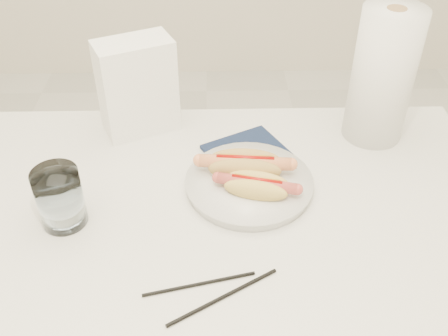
{
  "coord_description": "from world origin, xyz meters",
  "views": [
    {
      "loc": [
        0.04,
        -0.68,
        1.43
      ],
      "look_at": [
        0.06,
        0.08,
        0.82
      ],
      "focal_mm": 41.56,
      "sensor_mm": 36.0,
      "label": 1
    }
  ],
  "objects_px": {
    "paper_towel_roll": "(383,76)",
    "table": "(196,249)",
    "plate": "(249,185)",
    "hotdog_left": "(245,165)",
    "hotdog_right": "(257,186)",
    "napkin_box": "(137,87)",
    "water_glass": "(60,198)"
  },
  "relations": [
    {
      "from": "hotdog_right",
      "to": "water_glass",
      "type": "bearing_deg",
      "value": -158.46
    },
    {
      "from": "napkin_box",
      "to": "water_glass",
      "type": "bearing_deg",
      "value": -134.02
    },
    {
      "from": "plate",
      "to": "table",
      "type": "bearing_deg",
      "value": -135.77
    },
    {
      "from": "table",
      "to": "plate",
      "type": "height_order",
      "value": "plate"
    },
    {
      "from": "hotdog_right",
      "to": "napkin_box",
      "type": "distance_m",
      "value": 0.36
    },
    {
      "from": "table",
      "to": "water_glass",
      "type": "xyz_separation_m",
      "value": [
        -0.24,
        0.02,
        0.12
      ]
    },
    {
      "from": "hotdog_left",
      "to": "paper_towel_roll",
      "type": "bearing_deg",
      "value": 34.33
    },
    {
      "from": "hotdog_left",
      "to": "hotdog_right",
      "type": "distance_m",
      "value": 0.06
    },
    {
      "from": "paper_towel_roll",
      "to": "water_glass",
      "type": "bearing_deg",
      "value": -157.05
    },
    {
      "from": "plate",
      "to": "paper_towel_roll",
      "type": "bearing_deg",
      "value": 32.75
    },
    {
      "from": "hotdog_left",
      "to": "hotdog_right",
      "type": "xyz_separation_m",
      "value": [
        0.02,
        -0.06,
        -0.0
      ]
    },
    {
      "from": "hotdog_right",
      "to": "paper_towel_roll",
      "type": "relative_size",
      "value": 0.52
    },
    {
      "from": "table",
      "to": "paper_towel_roll",
      "type": "xyz_separation_m",
      "value": [
        0.39,
        0.29,
        0.21
      ]
    },
    {
      "from": "water_glass",
      "to": "napkin_box",
      "type": "bearing_deg",
      "value": 70.05
    },
    {
      "from": "hotdog_right",
      "to": "napkin_box",
      "type": "bearing_deg",
      "value": 147.8
    },
    {
      "from": "plate",
      "to": "paper_towel_roll",
      "type": "xyz_separation_m",
      "value": [
        0.29,
        0.19,
        0.14
      ]
    },
    {
      "from": "hotdog_left",
      "to": "napkin_box",
      "type": "distance_m",
      "value": 0.31
    },
    {
      "from": "hotdog_left",
      "to": "napkin_box",
      "type": "relative_size",
      "value": 0.84
    },
    {
      "from": "plate",
      "to": "hotdog_right",
      "type": "relative_size",
      "value": 1.59
    },
    {
      "from": "water_glass",
      "to": "table",
      "type": "bearing_deg",
      "value": -4.74
    },
    {
      "from": "hotdog_right",
      "to": "paper_towel_roll",
      "type": "bearing_deg",
      "value": 53.18
    },
    {
      "from": "paper_towel_roll",
      "to": "hotdog_right",
      "type": "bearing_deg",
      "value": -141.15
    },
    {
      "from": "paper_towel_roll",
      "to": "plate",
      "type": "bearing_deg",
      "value": -147.25
    },
    {
      "from": "hotdog_right",
      "to": "hotdog_left",
      "type": "bearing_deg",
      "value": 122.36
    },
    {
      "from": "water_glass",
      "to": "paper_towel_roll",
      "type": "bearing_deg",
      "value": 22.95
    },
    {
      "from": "napkin_box",
      "to": "paper_towel_roll",
      "type": "xyz_separation_m",
      "value": [
        0.52,
        -0.04,
        0.04
      ]
    },
    {
      "from": "paper_towel_roll",
      "to": "table",
      "type": "bearing_deg",
      "value": -143.82
    },
    {
      "from": "hotdog_right",
      "to": "paper_towel_roll",
      "type": "distance_m",
      "value": 0.37
    },
    {
      "from": "water_glass",
      "to": "hotdog_right",
      "type": "bearing_deg",
      "value": 7.2
    },
    {
      "from": "hotdog_left",
      "to": "plate",
      "type": "bearing_deg",
      "value": -64.96
    },
    {
      "from": "hotdog_left",
      "to": "paper_towel_roll",
      "type": "xyz_separation_m",
      "value": [
        0.3,
        0.16,
        0.1
      ]
    },
    {
      "from": "table",
      "to": "hotdog_left",
      "type": "height_order",
      "value": "hotdog_left"
    }
  ]
}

